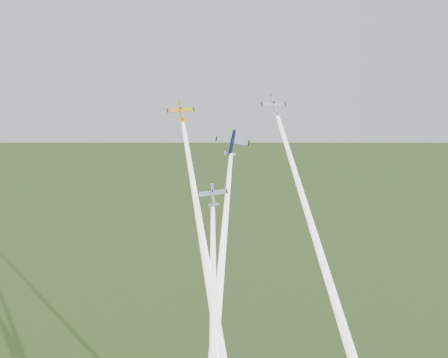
# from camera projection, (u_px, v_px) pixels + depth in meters

# --- Properties ---
(plane_yellow) EXTENTS (8.12, 6.56, 6.44)m
(plane_yellow) POSITION_uv_depth(u_px,v_px,m) (181.00, 111.00, 137.47)
(plane_yellow) COLOR #F5B115
(smoke_trail_yellow) EXTENTS (15.02, 40.66, 59.91)m
(smoke_trail_yellow) POSITION_uv_depth(u_px,v_px,m) (206.00, 263.00, 122.91)
(smoke_trail_yellow) COLOR white
(plane_navy) EXTENTS (10.24, 7.15, 8.92)m
(plane_navy) POSITION_uv_depth(u_px,v_px,m) (232.00, 143.00, 141.91)
(plane_navy) COLOR #0C1235
(smoke_trail_navy) EXTENTS (7.95, 35.95, 51.29)m
(smoke_trail_navy) POSITION_uv_depth(u_px,v_px,m) (221.00, 272.00, 128.64)
(smoke_trail_navy) COLOR white
(plane_silver_right) EXTENTS (8.36, 7.38, 6.52)m
(plane_silver_right) POSITION_uv_depth(u_px,v_px,m) (274.00, 105.00, 141.81)
(plane_silver_right) COLOR silver
(smoke_trail_silver_right) EXTENTS (20.86, 41.74, 64.15)m
(smoke_trail_silver_right) POSITION_uv_depth(u_px,v_px,m) (323.00, 261.00, 127.28)
(smoke_trail_silver_right) COLOR white
(plane_silver_low) EXTENTS (7.76, 4.96, 7.14)m
(plane_silver_low) POSITION_uv_depth(u_px,v_px,m) (213.00, 195.00, 129.25)
(plane_silver_low) COLOR #A2A9AF
(smoke_trail_silver_low) EXTENTS (3.24, 38.65, 55.15)m
(smoke_trail_silver_low) POSITION_uv_depth(u_px,v_px,m) (214.00, 356.00, 114.84)
(smoke_trail_silver_low) COLOR white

